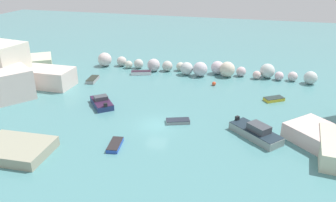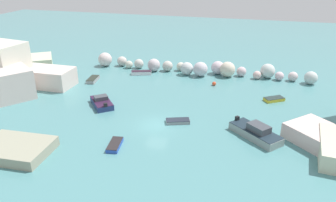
% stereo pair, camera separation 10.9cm
% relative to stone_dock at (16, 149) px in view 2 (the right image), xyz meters
% --- Properties ---
extents(cove_water, '(160.00, 160.00, 0.00)m').
position_rel_stone_dock_xyz_m(cove_water, '(11.93, 9.92, -0.54)').
color(cove_water, teal).
rests_on(cove_water, ground).
extents(cliff_headland_left, '(22.33, 23.30, 6.82)m').
position_rel_stone_dock_xyz_m(cliff_headland_left, '(-15.31, 16.03, 1.55)').
color(cliff_headland_left, beige).
rests_on(cliff_headland_left, ground).
extents(rock_breakwater, '(37.87, 4.57, 2.55)m').
position_rel_stone_dock_xyz_m(rock_breakwater, '(13.13, 30.21, 0.54)').
color(rock_breakwater, beige).
rests_on(rock_breakwater, ground).
extents(stone_dock, '(7.20, 5.46, 1.09)m').
position_rel_stone_dock_xyz_m(stone_dock, '(0.00, 0.00, 0.00)').
color(stone_dock, '#9B9A83').
rests_on(stone_dock, ground).
extents(channel_buoy, '(0.63, 0.63, 0.63)m').
position_rel_stone_dock_xyz_m(channel_buoy, '(16.62, 25.18, -0.23)').
color(channel_buoy, '#E04C28').
rests_on(channel_buoy, cove_water).
extents(moored_boat_0, '(1.62, 3.03, 0.44)m').
position_rel_stone_dock_xyz_m(moored_boat_0, '(9.17, 3.98, -0.32)').
color(moored_boat_0, '#294DB3').
rests_on(moored_boat_0, cove_water).
extents(moored_boat_1, '(6.13, 5.77, 1.70)m').
position_rel_stone_dock_xyz_m(moored_boat_1, '(23.46, 10.04, 0.08)').
color(moored_boat_1, gray).
rests_on(moored_boat_1, cove_water).
extents(moored_boat_2, '(4.60, 4.89, 1.31)m').
position_rel_stone_dock_xyz_m(moored_boat_2, '(3.07, 13.38, -0.07)').
color(moored_boat_2, navy).
rests_on(moored_boat_2, cove_water).
extents(moored_boat_3, '(3.02, 2.63, 0.48)m').
position_rel_stone_dock_xyz_m(moored_boat_3, '(25.62, 21.40, -0.30)').
color(moored_boat_3, gold).
rests_on(moored_boat_3, cove_water).
extents(moored_boat_4, '(1.72, 3.27, 0.56)m').
position_rel_stone_dock_xyz_m(moored_boat_4, '(-2.72, 21.94, -0.26)').
color(moored_boat_4, gray).
rests_on(moored_boat_4, cove_water).
extents(moored_boat_5, '(3.13, 2.17, 0.42)m').
position_rel_stone_dock_xyz_m(moored_boat_5, '(14.25, 11.20, -0.33)').
color(moored_boat_5, gray).
rests_on(moored_boat_5, cove_water).
extents(moored_boat_6, '(3.60, 2.17, 0.63)m').
position_rel_stone_dock_xyz_m(moored_boat_6, '(3.75, 27.29, -0.23)').
color(moored_boat_6, silver).
rests_on(moored_boat_6, cove_water).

